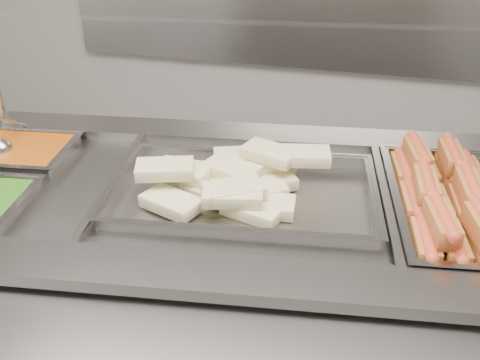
% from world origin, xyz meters
% --- Properties ---
extents(steam_counter, '(2.03, 1.10, 0.93)m').
position_xyz_m(steam_counter, '(0.06, 0.40, 0.46)').
color(steam_counter, gray).
rests_on(steam_counter, ground).
extents(tray_rail, '(1.87, 0.61, 0.05)m').
position_xyz_m(tray_rail, '(0.13, -0.12, 0.87)').
color(tray_rail, gray).
rests_on(tray_rail, steam_counter).
extents(sneeze_guard, '(1.72, 0.52, 0.45)m').
position_xyz_m(sneeze_guard, '(0.03, 0.62, 1.30)').
color(sneeze_guard, silver).
rests_on(sneeze_guard, steam_counter).
extents(pan_hotdogs, '(0.42, 0.61, 0.10)m').
position_xyz_m(pan_hotdogs, '(0.70, 0.48, 0.88)').
color(pan_hotdogs, gray).
rests_on(pan_hotdogs, steam_counter).
extents(pan_wraps, '(0.75, 0.50, 0.07)m').
position_xyz_m(pan_wraps, '(0.12, 0.41, 0.90)').
color(pan_wraps, gray).
rests_on(pan_wraps, steam_counter).
extents(pan_beans, '(0.34, 0.29, 0.10)m').
position_xyz_m(pan_beans, '(-0.62, 0.46, 0.88)').
color(pan_beans, gray).
rests_on(pan_beans, steam_counter).
extents(hotdogs_in_buns, '(0.36, 0.56, 0.12)m').
position_xyz_m(hotdogs_in_buns, '(0.67, 0.47, 0.93)').
color(hotdogs_in_buns, '#A65722').
rests_on(hotdogs_in_buns, pan_hotdogs).
extents(tortilla_wraps, '(0.52, 0.37, 0.10)m').
position_xyz_m(tortilla_wraps, '(0.09, 0.42, 0.94)').
color(tortilla_wraps, beige).
rests_on(tortilla_wraps, pan_wraps).
extents(ladle, '(0.07, 0.20, 0.15)m').
position_xyz_m(ladle, '(-0.66, 0.44, 0.93)').
color(ladle, '#BABBC0').
rests_on(ladle, pan_beans).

